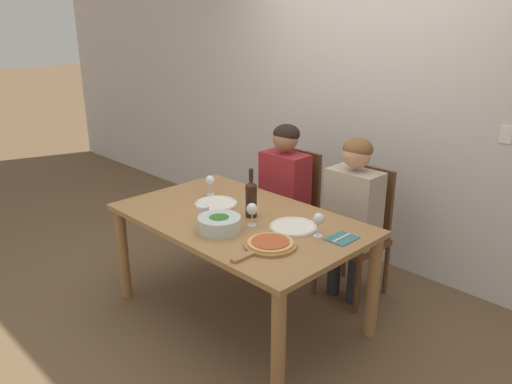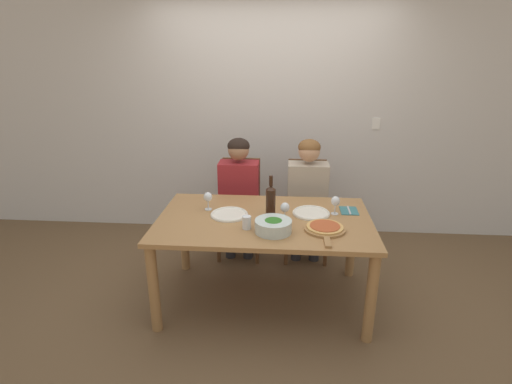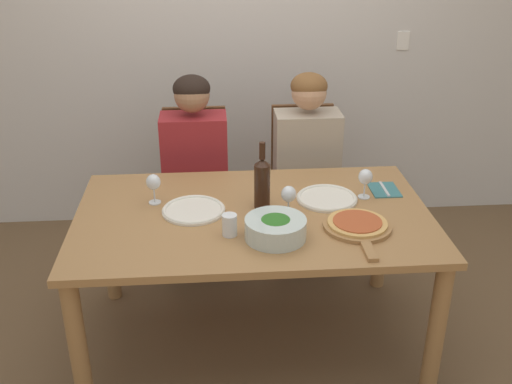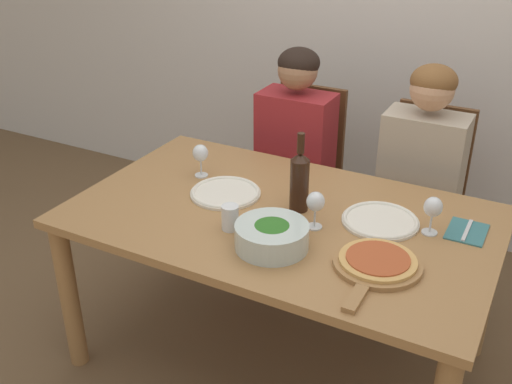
{
  "view_description": "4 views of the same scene",
  "coord_description": "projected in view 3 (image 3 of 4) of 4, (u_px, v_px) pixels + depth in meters",
  "views": [
    {
      "loc": [
        2.25,
        -2.07,
        1.99
      ],
      "look_at": [
        -0.0,
        0.16,
        0.88
      ],
      "focal_mm": 35.0,
      "sensor_mm": 36.0,
      "label": 1
    },
    {
      "loc": [
        0.15,
        -2.87,
        1.99
      ],
      "look_at": [
        -0.07,
        0.06,
        0.94
      ],
      "focal_mm": 28.0,
      "sensor_mm": 36.0,
      "label": 2
    },
    {
      "loc": [
        -0.18,
        -2.5,
        2.04
      ],
      "look_at": [
        0.02,
        0.03,
        0.84
      ],
      "focal_mm": 42.0,
      "sensor_mm": 36.0,
      "label": 3
    },
    {
      "loc": [
        0.9,
        -1.89,
        1.91
      ],
      "look_at": [
        -0.11,
        -0.01,
        0.82
      ],
      "focal_mm": 42.0,
      "sensor_mm": 36.0,
      "label": 4
    }
  ],
  "objects": [
    {
      "name": "ground_plane",
      "position": [
        254.0,
        339.0,
        3.14
      ],
      "size": [
        40.0,
        40.0,
        0.0
      ],
      "primitive_type": "plane",
      "color": "brown"
    },
    {
      "name": "person_woman",
      "position": [
        195.0,
        158.0,
        3.48
      ],
      "size": [
        0.47,
        0.51,
        1.21
      ],
      "color": "#28282D",
      "rests_on": "ground"
    },
    {
      "name": "person_man",
      "position": [
        307.0,
        155.0,
        3.52
      ],
      "size": [
        0.47,
        0.51,
        1.21
      ],
      "color": "#28282D",
      "rests_on": "ground"
    },
    {
      "name": "water_tumbler",
      "position": [
        230.0,
        225.0,
        2.61
      ],
      "size": [
        0.07,
        0.07,
        0.1
      ],
      "color": "silver",
      "rests_on": "dining_table"
    },
    {
      "name": "dining_table",
      "position": [
        253.0,
        232.0,
        2.86
      ],
      "size": [
        1.67,
        1.02,
        0.74
      ],
      "color": "#9E7042",
      "rests_on": "ground"
    },
    {
      "name": "wine_glass_right",
      "position": [
        365.0,
        178.0,
        2.93
      ],
      "size": [
        0.07,
        0.07,
        0.15
      ],
      "color": "silver",
      "rests_on": "dining_table"
    },
    {
      "name": "wine_glass_centre",
      "position": [
        289.0,
        196.0,
        2.75
      ],
      "size": [
        0.07,
        0.07,
        0.15
      ],
      "color": "silver",
      "rests_on": "dining_table"
    },
    {
      "name": "dinner_plate_left",
      "position": [
        194.0,
        210.0,
        2.83
      ],
      "size": [
        0.3,
        0.3,
        0.02
      ],
      "color": "silver",
      "rests_on": "dining_table"
    },
    {
      "name": "chair_left",
      "position": [
        197.0,
        184.0,
        3.68
      ],
      "size": [
        0.42,
        0.42,
        0.96
      ],
      "color": "brown",
      "rests_on": "ground"
    },
    {
      "name": "wine_bottle",
      "position": [
        262.0,
        182.0,
        2.82
      ],
      "size": [
        0.08,
        0.08,
        0.33
      ],
      "color": "black",
      "rests_on": "dining_table"
    },
    {
      "name": "fork_on_napkin",
      "position": [
        384.0,
        190.0,
        3.05
      ],
      "size": [
        0.14,
        0.18,
        0.01
      ],
      "color": "#387075",
      "rests_on": "dining_table"
    },
    {
      "name": "broccoli_bowl",
      "position": [
        276.0,
        228.0,
        2.59
      ],
      "size": [
        0.27,
        0.27,
        0.1
      ],
      "color": "silver",
      "rests_on": "dining_table"
    },
    {
      "name": "pizza_on_board",
      "position": [
        358.0,
        225.0,
        2.68
      ],
      "size": [
        0.31,
        0.45,
        0.04
      ],
      "color": "#9E7042",
      "rests_on": "dining_table"
    },
    {
      "name": "dinner_plate_right",
      "position": [
        327.0,
        198.0,
        2.95
      ],
      "size": [
        0.3,
        0.3,
        0.02
      ],
      "color": "silver",
      "rests_on": "dining_table"
    },
    {
      "name": "chair_right",
      "position": [
        303.0,
        181.0,
        3.73
      ],
      "size": [
        0.42,
        0.42,
        0.96
      ],
      "color": "brown",
      "rests_on": "ground"
    },
    {
      "name": "wine_glass_left",
      "position": [
        153.0,
        183.0,
        2.87
      ],
      "size": [
        0.07,
        0.07,
        0.15
      ],
      "color": "silver",
      "rests_on": "dining_table"
    },
    {
      "name": "back_wall",
      "position": [
        237.0,
        27.0,
        3.86
      ],
      "size": [
        10.0,
        0.06,
        2.7
      ],
      "color": "silver",
      "rests_on": "ground"
    }
  ]
}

